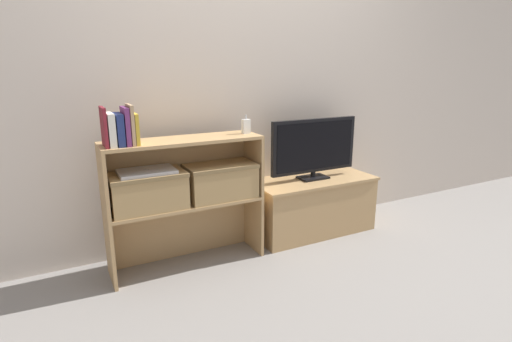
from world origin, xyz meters
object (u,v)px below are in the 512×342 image
at_px(book_maroon, 104,127).
at_px(book_ivory, 110,130).
at_px(baby_monitor, 246,126).
at_px(laptop, 147,171).
at_px(tv, 314,147).
at_px(tv_stand, 312,205).
at_px(book_plum, 126,126).
at_px(book_tan, 131,125).
at_px(book_mustard, 135,129).
at_px(storage_basket_left, 148,189).
at_px(storage_basket_right, 221,179).
at_px(book_navy, 119,130).

bearing_deg(book_maroon, book_ivory, 0.00).
relative_size(baby_monitor, laptop, 0.38).
bearing_deg(laptop, tv, 3.53).
bearing_deg(laptop, tv_stand, 3.60).
height_order(book_ivory, book_plum, book_plum).
bearing_deg(book_tan, book_mustard, -0.00).
height_order(tv_stand, book_tan, book_tan).
distance_m(book_maroon, book_tan, 0.14).
relative_size(book_ivory, storage_basket_left, 0.41).
bearing_deg(laptop, book_tan, -162.41).
height_order(book_tan, storage_basket_right, book_tan).
relative_size(tv, storage_basket_right, 1.62).
distance_m(book_tan, baby_monitor, 0.74).
relative_size(tv_stand, baby_monitor, 7.79).
bearing_deg(laptop, book_plum, -167.03).
height_order(book_ivory, laptop, book_ivory).
xyz_separation_m(baby_monitor, laptop, (-0.66, -0.02, -0.22)).
bearing_deg(tv_stand, storage_basket_left, -176.40).
bearing_deg(tv_stand, laptop, -176.40).
bearing_deg(book_maroon, book_plum, 0.00).
distance_m(tv, storage_basket_right, 0.80).
bearing_deg(book_tan, book_maroon, -180.00).
xyz_separation_m(tv, storage_basket_left, (-1.25, -0.08, -0.12)).
bearing_deg(book_navy, book_maroon, 180.00).
bearing_deg(book_ivory, book_maroon, 180.00).
bearing_deg(book_ivory, baby_monitor, 2.59).
relative_size(tv_stand, laptop, 2.93).
bearing_deg(storage_basket_right, book_plum, -177.67).
bearing_deg(tv, book_plum, -175.76).
xyz_separation_m(book_maroon, book_plum, (0.11, 0.00, -0.00)).
distance_m(tv_stand, baby_monitor, 0.89).
height_order(book_maroon, book_plum, book_maroon).
xyz_separation_m(book_ivory, book_tan, (0.11, 0.00, 0.02)).
xyz_separation_m(tv, book_navy, (-1.39, -0.10, 0.25)).
relative_size(book_mustard, storage_basket_right, 0.39).
xyz_separation_m(book_ivory, laptop, (0.18, 0.02, -0.26)).
bearing_deg(book_maroon, tv, 3.91).
distance_m(baby_monitor, laptop, 0.69).
bearing_deg(book_ivory, book_tan, 0.00).
distance_m(storage_basket_left, storage_basket_right, 0.47).
distance_m(book_navy, book_plum, 0.04).
height_order(tv_stand, storage_basket_left, storage_basket_left).
height_order(book_navy, book_tan, book_tan).
bearing_deg(book_maroon, book_tan, 0.00).
bearing_deg(book_maroon, baby_monitor, 2.49).
distance_m(tv_stand, tv, 0.46).
xyz_separation_m(book_plum, laptop, (0.10, 0.02, -0.28)).
bearing_deg(tv_stand, book_maroon, -176.02).
xyz_separation_m(book_navy, book_plum, (0.04, 0.00, 0.02)).
bearing_deg(tv_stand, book_navy, -175.81).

